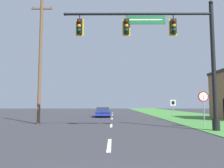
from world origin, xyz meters
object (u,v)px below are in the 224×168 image
(utility_pole_near, at_px, (40,58))
(stop_sign, at_px, (203,101))
(car_ahead, at_px, (103,112))
(signal_mast, at_px, (172,47))
(route_sign_post, at_px, (173,105))

(utility_pole_near, bearing_deg, stop_sign, -11.77)
(car_ahead, bearing_deg, stop_sign, -59.09)
(signal_mast, height_order, route_sign_post, signal_mast)
(car_ahead, height_order, utility_pole_near, utility_pole_near)
(route_sign_post, bearing_deg, signal_mast, -105.17)
(stop_sign, xyz_separation_m, route_sign_post, (-0.25, 6.99, -0.34))
(signal_mast, distance_m, car_ahead, 16.45)
(car_ahead, bearing_deg, signal_mast, -71.39)
(stop_sign, bearing_deg, route_sign_post, 92.05)
(utility_pole_near, bearing_deg, route_sign_post, 19.58)
(stop_sign, xyz_separation_m, utility_pole_near, (-12.55, 2.62, 3.67))
(car_ahead, relative_size, stop_sign, 1.86)
(stop_sign, distance_m, utility_pole_near, 13.33)
(route_sign_post, xyz_separation_m, utility_pole_near, (-12.30, -4.37, 4.01))
(car_ahead, relative_size, utility_pole_near, 0.43)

